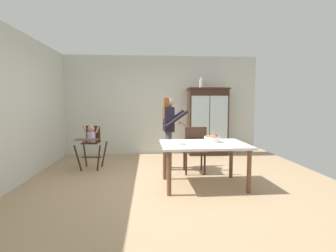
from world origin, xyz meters
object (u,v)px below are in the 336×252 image
ceramic_vase (202,83)px  serving_bowl (179,143)px  dining_table (204,148)px  dining_chair_far_side (195,147)px  birthday_cake (212,139)px  china_cabinet (208,121)px  adult_person (169,124)px  high_chair_with_toddler (91,139)px

ceramic_vase → serving_bowl: ceramic_vase is taller
dining_table → dining_chair_far_side: bearing=91.4°
dining_table → serving_bowl: bearing=-165.1°
dining_chair_far_side → birthday_cake: bearing=109.5°
ceramic_vase → dining_chair_far_side: (-0.51, -1.93, -1.39)m
china_cabinet → serving_bowl: (-1.11, -2.79, -0.15)m
serving_bowl → adult_person: bearing=93.3°
high_chair_with_toddler → birthday_cake: 2.65m
adult_person → dining_chair_far_side: 0.78m
birthday_cake → serving_bowl: bearing=-158.7°
dining_chair_far_side → ceramic_vase: bearing=-103.0°
adult_person → dining_table: (0.51, -1.18, -0.32)m
dining_table → ceramic_vase: bearing=79.6°
china_cabinet → high_chair_with_toddler: (-2.85, -1.35, -0.26)m
dining_chair_far_side → high_chair_with_toddler: bearing=-13.4°
serving_bowl → dining_chair_far_side: (0.42, 0.86, -0.21)m
china_cabinet → dining_table: bearing=-104.1°
dining_chair_far_side → china_cabinet: bearing=-108.0°
ceramic_vase → dining_chair_far_side: 2.43m
high_chair_with_toddler → adult_person: 1.71m
high_chair_with_toddler → dining_table: 2.55m
adult_person → high_chair_with_toddler: bearing=80.5°
high_chair_with_toddler → dining_chair_far_side: bearing=-9.5°
ceramic_vase → dining_chair_far_side: size_ratio=0.28×
china_cabinet → ceramic_vase: bearing=178.8°
china_cabinet → ceramic_vase: ceramic_vase is taller
adult_person → birthday_cake: 1.27m
adult_person → birthday_cake: (0.69, -1.06, -0.17)m
china_cabinet → birthday_cake: (-0.49, -2.55, -0.12)m
ceramic_vase → adult_person: size_ratio=0.18×
ceramic_vase → birthday_cake: (-0.31, -2.55, -1.15)m
birthday_cake → dining_chair_far_side: (-0.20, 0.62, -0.24)m
serving_bowl → china_cabinet: bearing=68.4°
china_cabinet → adult_person: 1.90m
adult_person → birthday_cake: size_ratio=5.47×
high_chair_with_toddler → birthday_cake: (2.36, -1.20, 0.14)m
adult_person → serving_bowl: (0.07, -1.30, -0.20)m
dining_table → birthday_cake: birthday_cake is taller
birthday_cake → high_chair_with_toddler: bearing=153.0°
birthday_cake → dining_chair_far_side: bearing=107.8°
dining_table → dining_chair_far_side: 0.75m
high_chair_with_toddler → dining_chair_far_side: (2.16, -0.58, -0.10)m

